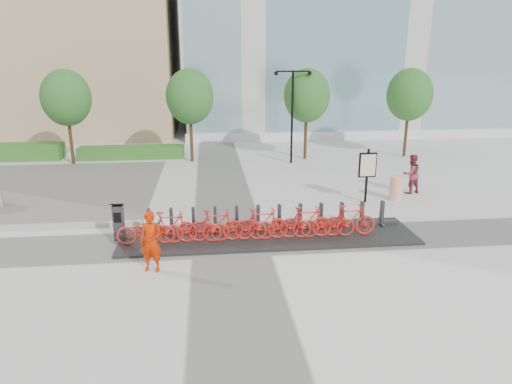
{
  "coord_description": "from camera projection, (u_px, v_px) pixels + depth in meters",
  "views": [
    {
      "loc": [
        -0.63,
        -13.52,
        5.69
      ],
      "look_at": [
        1.0,
        1.5,
        1.2
      ],
      "focal_mm": 32.0,
      "sensor_mm": 36.0,
      "label": 1
    }
  ],
  "objects": [
    {
      "name": "bike_8",
      "position": [
        328.0,
        223.0,
        14.69
      ],
      "size": [
        1.8,
        0.63,
        0.94
      ],
      "primitive_type": "imported",
      "rotation": [
        0.0,
        0.0,
        1.57
      ],
      "color": "red",
      "rests_on": "dock_pad"
    },
    {
      "name": "bike_5",
      "position": [
        261.0,
        224.0,
        14.45
      ],
      "size": [
        1.74,
        0.49,
        1.05
      ],
      "primitive_type": "imported",
      "rotation": [
        0.0,
        0.0,
        1.57
      ],
      "color": "red",
      "rests_on": "dock_pad"
    },
    {
      "name": "streetlamp",
      "position": [
        292.0,
        106.0,
        24.57
      ],
      "size": [
        2.0,
        0.2,
        5.0
      ],
      "color": "black",
      "rests_on": "ground"
    },
    {
      "name": "dock_pad",
      "position": [
        269.0,
        236.0,
        14.98
      ],
      "size": [
        9.6,
        2.4,
        0.08
      ],
      "primitive_type": "cube",
      "color": "black",
      "rests_on": "ground"
    },
    {
      "name": "tree_0",
      "position": [
        66.0,
        98.0,
        24.15
      ],
      "size": [
        2.6,
        2.6,
        5.1
      ],
      "color": "#4F351B",
      "rests_on": "ground"
    },
    {
      "name": "dock_rail_posts",
      "position": [
        269.0,
        218.0,
        15.3
      ],
      "size": [
        8.02,
        0.5,
        0.85
      ],
      "primitive_type": null,
      "color": "#2C2C31",
      "rests_on": "dock_pad"
    },
    {
      "name": "bike_4",
      "position": [
        239.0,
        226.0,
        14.39
      ],
      "size": [
        1.8,
        0.63,
        0.94
      ],
      "primitive_type": "imported",
      "rotation": [
        0.0,
        0.0,
        1.57
      ],
      "color": "red",
      "rests_on": "dock_pad"
    },
    {
      "name": "construction_barrel",
      "position": [
        396.0,
        188.0,
        18.74
      ],
      "size": [
        0.6,
        0.6,
        0.99
      ],
      "primitive_type": "cylinder",
      "rotation": [
        0.0,
        0.0,
        0.2
      ],
      "color": "#FF4814",
      "rests_on": "ground"
    },
    {
      "name": "bike_2",
      "position": [
        193.0,
        228.0,
        14.24
      ],
      "size": [
        1.8,
        0.63,
        0.94
      ],
      "primitive_type": "imported",
      "rotation": [
        0.0,
        0.0,
        1.57
      ],
      "color": "red",
      "rests_on": "dock_pad"
    },
    {
      "name": "bike_7",
      "position": [
        306.0,
        222.0,
        14.6
      ],
      "size": [
        1.74,
        0.49,
        1.05
      ],
      "primitive_type": "imported",
      "rotation": [
        0.0,
        0.0,
        1.57
      ],
      "color": "red",
      "rests_on": "dock_pad"
    },
    {
      "name": "pedestrian",
      "position": [
        411.0,
        174.0,
        19.57
      ],
      "size": [
        0.97,
        0.84,
        1.71
      ],
      "primitive_type": "imported",
      "rotation": [
        0.0,
        0.0,
        3.4
      ],
      "color": "#92313C",
      "rests_on": "ground"
    },
    {
      "name": "bike_3",
      "position": [
        216.0,
        226.0,
        14.3
      ],
      "size": [
        1.74,
        0.49,
        1.05
      ],
      "primitive_type": "imported",
      "rotation": [
        0.0,
        0.0,
        1.57
      ],
      "color": "red",
      "rests_on": "dock_pad"
    },
    {
      "name": "map_sign",
      "position": [
        368.0,
        167.0,
        18.19
      ],
      "size": [
        0.72,
        0.14,
        2.2
      ],
      "rotation": [
        0.0,
        0.0,
        0.03
      ],
      "color": "black",
      "rests_on": "ground"
    },
    {
      "name": "kiosk",
      "position": [
        119.0,
        222.0,
        14.41
      ],
      "size": [
        0.39,
        0.33,
        1.25
      ],
      "rotation": [
        0.0,
        0.0,
        -0.02
      ],
      "color": "#2C2C31",
      "rests_on": "dock_pad"
    },
    {
      "name": "tree_1",
      "position": [
        190.0,
        97.0,
        24.82
      ],
      "size": [
        2.6,
        2.6,
        5.1
      ],
      "color": "#4F351B",
      "rests_on": "ground"
    },
    {
      "name": "bike_1",
      "position": [
        169.0,
        227.0,
        14.15
      ],
      "size": [
        1.74,
        0.49,
        1.05
      ],
      "primitive_type": "imported",
      "rotation": [
        0.0,
        0.0,
        1.57
      ],
      "color": "red",
      "rests_on": "dock_pad"
    },
    {
      "name": "bike_9",
      "position": [
        350.0,
        220.0,
        14.75
      ],
      "size": [
        1.74,
        0.49,
        1.05
      ],
      "primitive_type": "imported",
      "rotation": [
        0.0,
        0.0,
        1.57
      ],
      "color": "red",
      "rests_on": "dock_pad"
    },
    {
      "name": "hedge_b",
      "position": [
        132.0,
        152.0,
        26.53
      ],
      "size": [
        6.0,
        1.2,
        0.7
      ],
      "primitive_type": "cube",
      "color": "#356326",
      "rests_on": "ground"
    },
    {
      "name": "bike_6",
      "position": [
        284.0,
        224.0,
        14.54
      ],
      "size": [
        1.8,
        0.63,
        0.94
      ],
      "primitive_type": "imported",
      "rotation": [
        0.0,
        0.0,
        1.57
      ],
      "color": "red",
      "rests_on": "dock_pad"
    },
    {
      "name": "bike_0",
      "position": [
        146.0,
        230.0,
        14.09
      ],
      "size": [
        1.8,
        0.63,
        0.94
      ],
      "primitive_type": "imported",
      "rotation": [
        0.0,
        0.0,
        1.57
      ],
      "color": "red",
      "rests_on": "dock_pad"
    },
    {
      "name": "tree_3",
      "position": [
        410.0,
        95.0,
        26.11
      ],
      "size": [
        2.6,
        2.6,
        5.1
      ],
      "color": "#4F351B",
      "rests_on": "ground"
    },
    {
      "name": "ground",
      "position": [
        230.0,
        242.0,
        14.57
      ],
      "size": [
        120.0,
        120.0,
        0.0
      ],
      "primitive_type": "plane",
      "color": "silver"
    },
    {
      "name": "tree_2",
      "position": [
        307.0,
        96.0,
        25.49
      ],
      "size": [
        2.6,
        2.6,
        5.1
      ],
      "color": "#4F351B",
      "rests_on": "ground"
    },
    {
      "name": "worker_red",
      "position": [
        151.0,
        242.0,
        12.41
      ],
      "size": [
        0.71,
        0.55,
        1.72
      ],
      "primitive_type": "imported",
      "rotation": [
        0.0,
        0.0,
        -0.25
      ],
      "color": "#BA2200",
      "rests_on": "ground"
    }
  ]
}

